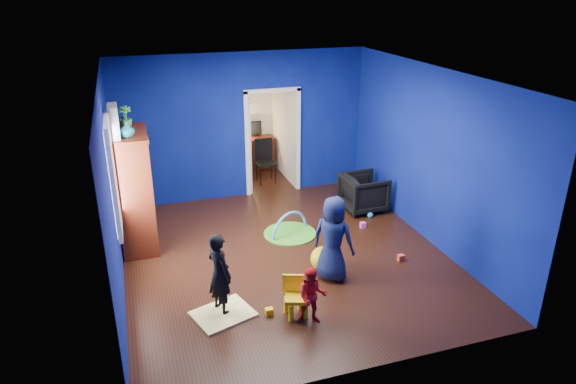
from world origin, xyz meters
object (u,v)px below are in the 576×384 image
object	(u,v)px
hopper_ball	(323,259)
folding_chair	(266,162)
tv_armoire	(134,191)
kid_chair	(296,299)
child_navy	(333,239)
study_desk	(255,153)
crt_tv	(137,188)
toddler_red	(312,296)
child_black	(220,274)
vase	(127,130)
armchair	(364,193)
play_mat	(290,233)

from	to	relation	value
hopper_ball	folding_chair	xyz separation A→B (m)	(0.18, 3.85, 0.27)
tv_armoire	kid_chair	world-z (taller)	tv_armoire
child_navy	hopper_ball	xyz separation A→B (m)	(-0.05, 0.25, -0.46)
child_navy	study_desk	bearing A→B (deg)	-46.09
child_navy	tv_armoire	bearing A→B (deg)	9.06
crt_tv	study_desk	bearing A→B (deg)	48.31
crt_tv	toddler_red	bearing A→B (deg)	-55.76
crt_tv	kid_chair	bearing A→B (deg)	-55.96
crt_tv	kid_chair	size ratio (longest dim) A/B	1.40
tv_armoire	child_black	bearing A→B (deg)	-67.80
crt_tv	study_desk	xyz separation A→B (m)	(2.76, 3.10, -0.65)
child_navy	vase	xyz separation A→B (m)	(-2.67, 1.66, 1.43)
study_desk	armchair	bearing A→B (deg)	-64.79
toddler_red	kid_chair	world-z (taller)	toddler_red
vase	study_desk	distance (m)	4.72
toddler_red	kid_chair	size ratio (longest dim) A/B	1.58
hopper_ball	kid_chair	distance (m)	1.24
tv_armoire	play_mat	xyz separation A→B (m)	(2.51, -0.42, -0.97)
child_navy	toddler_red	xyz separation A→B (m)	(-0.66, -0.93, -0.25)
tv_armoire	crt_tv	xyz separation A→B (m)	(0.04, 0.00, 0.04)
child_black	kid_chair	xyz separation A→B (m)	(0.92, -0.40, -0.33)
armchair	folding_chair	size ratio (longest dim) A/B	0.85
toddler_red	child_black	bearing A→B (deg)	168.03
child_navy	hopper_ball	size ratio (longest dim) A/B	3.45
folding_chair	kid_chair	bearing A→B (deg)	-101.07
armchair	child_black	bearing A→B (deg)	124.76
child_navy	hopper_ball	bearing A→B (deg)	-33.31
vase	play_mat	distance (m)	3.25
kid_chair	study_desk	world-z (taller)	study_desk
armchair	hopper_ball	bearing A→B (deg)	137.75
child_navy	crt_tv	size ratio (longest dim) A/B	1.85
armchair	child_navy	bearing A→B (deg)	142.16
tv_armoire	crt_tv	size ratio (longest dim) A/B	2.80
armchair	tv_armoire	bearing A→B (deg)	89.98
crt_tv	kid_chair	xyz separation A→B (m)	(1.82, -2.69, -0.77)
tv_armoire	armchair	bearing A→B (deg)	1.93
child_black	child_navy	size ratio (longest dim) A/B	0.89
child_navy	hopper_ball	distance (m)	0.53
armchair	toddler_red	distance (m)	3.74
study_desk	folding_chair	size ratio (longest dim) A/B	0.96
toddler_red	study_desk	bearing A→B (deg)	99.68
hopper_ball	vase	bearing A→B (deg)	151.67
armchair	hopper_ball	world-z (taller)	armchair
play_mat	toddler_red	bearing A→B (deg)	-101.61
tv_armoire	crt_tv	distance (m)	0.06
child_black	study_desk	bearing A→B (deg)	-43.82
toddler_red	tv_armoire	xyz separation A→B (m)	(-2.01, 2.89, 0.58)
child_black	folding_chair	xyz separation A→B (m)	(1.87, 4.43, -0.12)
play_mat	crt_tv	bearing A→B (deg)	170.36
crt_tv	child_navy	bearing A→B (deg)	-36.73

